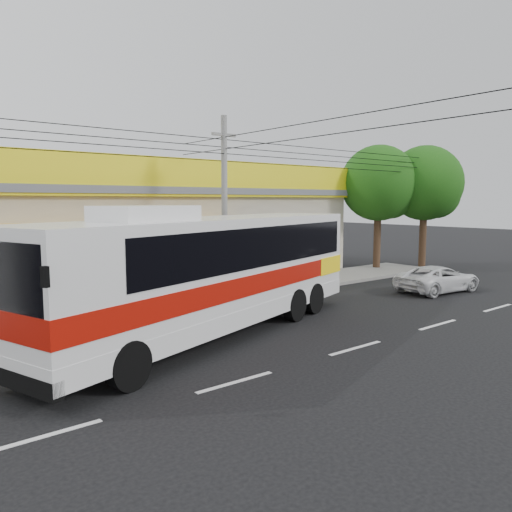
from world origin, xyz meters
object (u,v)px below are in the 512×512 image
at_px(coach_bus, 216,266).
at_px(tree_near, 381,186).
at_px(utility_pole, 224,149).
at_px(tree_far, 427,186).
at_px(white_car, 438,279).

distance_m(coach_bus, tree_near, 16.30).
height_order(utility_pole, tree_far, utility_pole).
distance_m(white_car, tree_near, 8.15).
bearing_deg(tree_near, utility_pole, -171.11).
bearing_deg(utility_pole, tree_far, 2.03).
relative_size(utility_pole, tree_far, 4.83).
height_order(white_car, utility_pole, utility_pole).
relative_size(coach_bus, tree_far, 1.78).
distance_m(utility_pole, tree_far, 14.56).
height_order(coach_bus, utility_pole, utility_pole).
distance_m(coach_bus, white_car, 11.47).
bearing_deg(tree_far, tree_near, 150.04).
distance_m(coach_bus, tree_far, 18.16).
xyz_separation_m(white_car, utility_pole, (-8.43, 4.04, 5.30)).
height_order(coach_bus, tree_far, tree_far).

